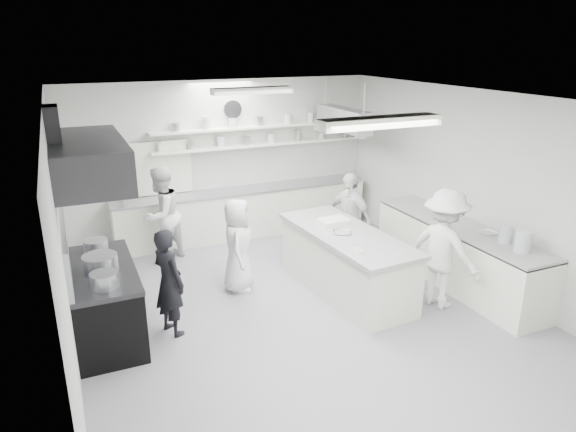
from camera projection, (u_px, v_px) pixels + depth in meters
name	position (u px, v px, depth m)	size (l,w,h in m)	color
floor	(299.00, 309.00, 7.58)	(6.00, 7.00, 0.02)	#9C9CA1
ceiling	(301.00, 97.00, 6.61)	(6.00, 7.00, 0.02)	white
wall_back	(224.00, 159.00, 10.13)	(6.00, 0.04, 3.00)	silver
wall_front	(491.00, 338.00, 4.06)	(6.00, 0.04, 3.00)	silver
wall_left	(61.00, 243.00, 5.95)	(0.04, 7.00, 3.00)	silver
wall_right	(472.00, 187.00, 8.24)	(0.04, 7.00, 3.00)	silver
stove	(105.00, 304.00, 6.78)	(0.80, 1.80, 0.90)	black
exhaust_hood	(87.00, 160.00, 6.18)	(0.85, 2.00, 0.50)	#29292B
back_counter	(245.00, 213.00, 10.32)	(5.00, 0.60, 0.92)	white
shelf_lower	(260.00, 145.00, 10.20)	(4.20, 0.26, 0.04)	white
shelf_upper	(259.00, 127.00, 10.09)	(4.20, 0.26, 0.04)	white
pass_through_window	(156.00, 168.00, 9.63)	(1.30, 0.04, 1.00)	black
wall_clock	(232.00, 109.00, 9.87)	(0.32, 0.32, 0.05)	white
right_counter	(457.00, 255.00, 8.26)	(0.74, 3.30, 0.94)	white
pot_rack	(343.00, 119.00, 9.68)	(0.30, 1.60, 0.40)	#A8AAB0
light_fixture_front	(380.00, 122.00, 5.07)	(1.30, 0.25, 0.10)	white
light_fixture_rear	(252.00, 90.00, 8.19)	(1.30, 0.25, 0.10)	white
prep_island	(346.00, 263.00, 7.99)	(0.92, 2.46, 0.91)	white
stove_pot	(101.00, 265.00, 6.50)	(0.42, 0.42, 0.26)	#A8AAB0
cook_stove	(169.00, 282.00, 6.75)	(0.53, 0.35, 1.45)	black
cook_back	(161.00, 215.00, 8.96)	(0.82, 0.64, 1.69)	white
cook_island_left	(238.00, 245.00, 7.96)	(0.71, 0.46, 1.46)	white
cook_island_right	(349.00, 218.00, 8.95)	(0.94, 0.39, 1.60)	white
cook_right	(444.00, 249.00, 7.43)	(1.13, 0.65, 1.75)	white
bowl_island_a	(342.00, 234.00, 7.83)	(0.28, 0.28, 0.07)	#A8AAB0
bowl_island_b	(355.00, 253.00, 7.14)	(0.22, 0.22, 0.07)	white
bowl_right	(488.00, 234.00, 7.75)	(0.25, 0.25, 0.06)	white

